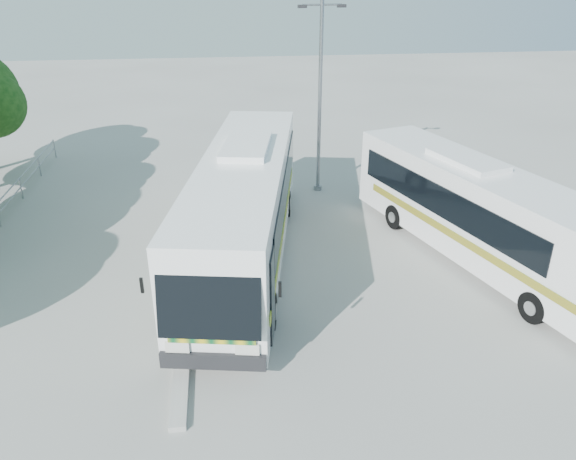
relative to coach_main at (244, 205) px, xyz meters
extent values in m
plane|color=#A7A7A1|center=(0.30, -2.18, -2.04)|extent=(100.00, 100.00, 0.00)
cube|color=#B2B2AD|center=(-2.00, -0.18, -1.97)|extent=(0.40, 16.00, 0.15)
cylinder|color=gray|center=(-9.70, 11.82, -1.54)|extent=(0.06, 0.06, 1.00)
cube|color=white|center=(0.01, 0.03, 0.01)|extent=(5.01, 13.44, 3.34)
cube|color=black|center=(-1.15, -6.48, 0.42)|extent=(2.57, 0.94, 2.13)
cube|color=black|center=(-1.25, 0.93, 0.42)|extent=(1.90, 10.37, 1.21)
cube|color=black|center=(1.49, 0.44, 0.42)|extent=(1.90, 10.37, 1.21)
cube|color=#0C5429|center=(-1.43, -0.04, -0.62)|extent=(2.04, 11.23, 0.31)
cylinder|color=black|center=(-1.96, -3.96, -1.50)|extent=(0.52, 1.14, 1.10)
cylinder|color=black|center=(0.48, -4.39, -1.50)|extent=(0.52, 1.14, 1.10)
cylinder|color=black|center=(-0.56, 3.92, -1.50)|extent=(0.52, 1.14, 1.10)
cylinder|color=black|center=(1.88, 3.49, -1.50)|extent=(0.52, 1.14, 1.10)
cube|color=white|center=(8.11, -1.05, -0.21)|extent=(5.86, 11.93, 2.98)
cube|color=black|center=(6.75, -0.86, 0.16)|extent=(2.87, 8.97, 1.08)
cube|color=black|center=(9.12, -0.11, 0.16)|extent=(2.87, 8.97, 1.08)
cube|color=#0E6325|center=(7.01, -1.70, -0.77)|extent=(3.08, 9.71, 0.27)
cylinder|color=black|center=(8.20, -5.02, -1.55)|extent=(0.57, 1.02, 0.98)
cylinder|color=black|center=(6.06, 1.79, -1.55)|extent=(0.57, 1.02, 0.98)
cylinder|color=black|center=(8.17, 2.46, -1.55)|extent=(0.57, 1.02, 0.98)
cylinder|color=gray|center=(3.71, 6.31, 2.10)|extent=(0.18, 0.18, 8.29)
cylinder|color=gray|center=(3.71, 6.31, 6.04)|extent=(1.66, 0.20, 0.08)
cube|color=black|center=(2.88, 6.25, 5.98)|extent=(0.37, 0.21, 0.12)
cube|color=black|center=(4.53, 6.37, 5.98)|extent=(0.37, 0.21, 0.12)
camera|label=1|loc=(-0.65, -17.92, 7.60)|focal=35.00mm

